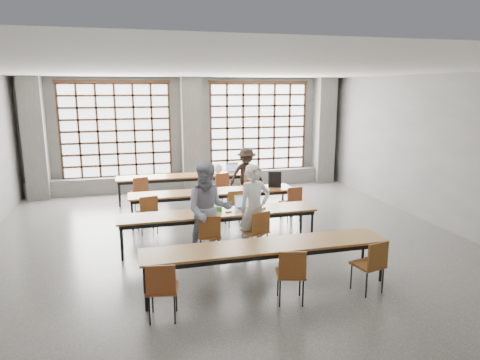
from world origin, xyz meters
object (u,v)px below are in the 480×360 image
at_px(laptop_back, 233,170).
at_px(mouse, 264,208).
at_px(chair_back_left, 140,189).
at_px(backpack, 275,179).
at_px(desk_row_b, 213,194).
at_px(chair_near_mid, 291,270).
at_px(laptop_front, 244,205).
at_px(green_box, 216,209).
at_px(chair_mid_right, 292,200).
at_px(phone, 229,212).
at_px(student_male, 254,209).
at_px(student_back, 246,174).
at_px(chair_back_right, 248,183).
at_px(red_pouch, 163,285).
at_px(student_female, 209,210).
at_px(desk_row_d, 267,248).
at_px(chair_front_right, 257,228).
at_px(chair_near_right, 372,261).
at_px(chair_back_mid, 221,185).
at_px(chair_front_left, 210,232).
at_px(desk_row_c, 219,215).
at_px(desk_row_a, 188,177).
at_px(chair_mid_left, 148,210).
at_px(chair_mid_centre, 235,204).
at_px(chair_near_left, 162,285).
at_px(plastic_bag, 218,168).

height_order(laptop_back, mouse, laptop_back).
relative_size(chair_back_left, backpack, 2.20).
bearing_deg(desk_row_b, chair_near_mid, -85.97).
distance_m(laptop_front, green_box, 0.61).
height_order(chair_mid_right, phone, chair_mid_right).
height_order(student_male, student_back, student_male).
height_order(chair_back_right, green_box, chair_back_right).
xyz_separation_m(backpack, red_pouch, (-3.17, -4.37, -0.43)).
xyz_separation_m(student_female, laptop_front, (0.85, 0.61, -0.13)).
bearing_deg(desk_row_d, phone, 95.27).
relative_size(chair_front_right, chair_near_right, 1.00).
relative_size(desk_row_b, chair_near_right, 4.55).
relative_size(chair_mid_right, phone, 6.77).
height_order(chair_near_mid, phone, chair_near_mid).
bearing_deg(chair_back_mid, chair_back_right, 0.07).
distance_m(chair_back_mid, laptop_back, 0.95).
relative_size(chair_mid_right, chair_front_left, 1.00).
relative_size(desk_row_c, mouse, 40.82).
height_order(desk_row_d, chair_back_right, chair_back_right).
distance_m(chair_back_mid, chair_mid_right, 2.46).
distance_m(desk_row_c, student_female, 0.64).
bearing_deg(chair_front_right, desk_row_a, 99.00).
bearing_deg(mouse, laptop_front, 161.84).
distance_m(student_male, green_box, 0.88).
xyz_separation_m(desk_row_b, red_pouch, (-1.57, -4.32, -0.16)).
height_order(desk_row_b, student_female, student_female).
height_order(chair_mid_left, laptop_back, laptop_back).
relative_size(chair_mid_centre, mouse, 8.98).
xyz_separation_m(chair_back_left, chair_mid_left, (0.11, -2.08, 0.00)).
bearing_deg(student_female, green_box, 72.59).
bearing_deg(chair_near_left, chair_back_mid, 70.34).
bearing_deg(mouse, laptop_back, 85.47).
bearing_deg(chair_near_mid, chair_back_right, 80.29).
bearing_deg(chair_back_left, plastic_bag, 16.53).
xyz_separation_m(chair_mid_left, phone, (1.54, -1.24, 0.20)).
height_order(green_box, plastic_bag, plastic_bag).
bearing_deg(phone, chair_back_left, 116.33).
xyz_separation_m(desk_row_d, student_back, (1.16, 5.35, 0.10)).
bearing_deg(laptop_back, desk_row_a, -175.35).
distance_m(desk_row_c, backpack, 2.59).
bearing_deg(chair_near_right, desk_row_d, 157.55).
relative_size(chair_back_left, chair_near_right, 1.00).
height_order(chair_front_right, student_male, student_male).
xyz_separation_m(chair_mid_right, student_male, (-1.44, -1.64, 0.34)).
distance_m(desk_row_c, student_male, 0.81).
bearing_deg(chair_mid_centre, chair_mid_right, 0.05).
distance_m(desk_row_d, student_female, 1.66).
bearing_deg(laptop_back, chair_near_mid, -96.33).
bearing_deg(desk_row_d, chair_near_left, -159.88).
relative_size(chair_near_right, laptop_back, 2.43).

